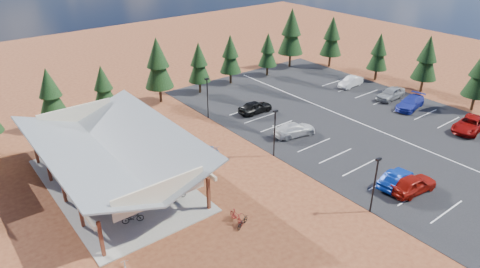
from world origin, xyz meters
TOP-DOWN VIEW (x-y plane):
  - ground at (0.00, 0.00)m, footprint 140.00×140.00m
  - asphalt_lot at (18.50, 3.00)m, footprint 27.00×44.00m
  - concrete_pad at (-10.00, 7.00)m, footprint 10.60×18.60m
  - bike_pavilion at (-10.00, 7.00)m, footprint 11.65×19.40m
  - lamp_post_0 at (5.00, -10.00)m, footprint 0.50×0.25m
  - lamp_post_1 at (5.00, 2.00)m, footprint 0.50×0.25m
  - lamp_post_2 at (5.00, 14.00)m, footprint 0.50×0.25m
  - trash_bin_0 at (-2.75, 2.84)m, footprint 0.60×0.60m
  - trash_bin_1 at (-2.42, 5.27)m, footprint 0.60×0.60m
  - pine_2 at (-10.66, 22.00)m, footprint 3.22×3.22m
  - pine_3 at (-4.70, 21.75)m, footprint 2.87×2.87m
  - pine_4 at (2.98, 22.26)m, footprint 3.75×3.75m
  - pine_5 at (8.99, 21.87)m, footprint 3.09×3.09m
  - pine_6 at (14.71, 22.33)m, footprint 3.13×3.13m
  - pine_7 at (21.41, 21.70)m, footprint 2.86×2.86m
  - pine_8 at (27.25, 22.73)m, footprint 4.09×4.09m
  - pine_11 at (33.87, 2.91)m, footprint 3.44×3.44m
  - pine_12 at (33.03, 10.02)m, footprint 3.05×3.05m
  - pine_13 at (32.62, 18.83)m, footprint 3.52×3.52m
  - bike_0 at (-11.27, 0.78)m, footprint 1.84×1.13m
  - bike_1 at (-12.99, 6.59)m, footprint 1.61×0.46m
  - bike_2 at (-13.61, 8.32)m, footprint 1.88×1.17m
  - bike_3 at (-11.11, 13.66)m, footprint 1.85×0.96m
  - bike_4 at (-6.79, 1.18)m, footprint 1.82×0.97m
  - bike_5 at (-8.99, 4.16)m, footprint 1.49×0.42m
  - bike_6 at (-8.00, 8.32)m, footprint 1.88×1.18m
  - bike_7 at (-7.68, 12.21)m, footprint 1.90×1.05m
  - bike_11 at (-4.67, -4.22)m, footprint 0.72×1.91m
  - bike_12 at (-4.57, -4.90)m, footprint 1.72×1.20m
  - bike_14 at (0.53, 6.28)m, footprint 0.69×1.75m
  - bike_15 at (-2.07, 5.35)m, footprint 1.78×1.56m
  - car_0 at (10.32, -10.53)m, footprint 4.97×2.46m
  - car_1 at (10.02, -8.96)m, footprint 4.47×1.99m
  - car_3 at (9.98, 4.03)m, footprint 5.27×2.99m
  - car_4 at (10.53, 11.60)m, footprint 4.57×1.91m
  - car_6 at (26.73, -7.57)m, footprint 5.92×3.17m
  - car_7 at (27.17, 0.40)m, footprint 5.59×3.07m
  - car_8 at (27.90, 3.83)m, footprint 4.81×2.03m
  - car_9 at (27.62, 10.35)m, footprint 4.43×1.84m

SIDE VIEW (x-z plane):
  - ground at x=0.00m, z-range 0.00..0.00m
  - asphalt_lot at x=18.50m, z-range 0.00..0.04m
  - concrete_pad at x=-10.00m, z-range 0.00..0.10m
  - bike_12 at x=-4.57m, z-range 0.00..0.86m
  - trash_bin_0 at x=-2.75m, z-range 0.00..0.90m
  - trash_bin_1 at x=-2.42m, z-range 0.00..0.90m
  - bike_14 at x=0.53m, z-range 0.00..0.90m
  - bike_5 at x=-8.99m, z-range 0.10..0.99m
  - bike_4 at x=-6.79m, z-range 0.10..1.01m
  - bike_0 at x=-11.27m, z-range 0.10..1.01m
  - bike_15 at x=-2.07m, z-range 0.00..1.11m
  - bike_11 at x=-4.67m, z-range 0.00..1.12m
  - bike_2 at x=-13.61m, z-range 0.10..1.03m
  - bike_6 at x=-8.00m, z-range 0.10..1.03m
  - bike_1 at x=-12.99m, z-range 0.10..1.07m
  - bike_3 at x=-11.11m, z-range 0.10..1.17m
  - bike_7 at x=-7.68m, z-range 0.10..1.20m
  - car_1 at x=10.02m, z-range 0.04..1.46m
  - car_9 at x=27.62m, z-range 0.04..1.47m
  - car_3 at x=9.98m, z-range 0.04..1.48m
  - car_7 at x=27.17m, z-range 0.04..1.57m
  - car_4 at x=10.53m, z-range 0.04..1.59m
  - car_6 at x=26.73m, z-range 0.04..1.62m
  - car_8 at x=27.90m, z-range 0.04..1.66m
  - car_0 at x=10.32m, z-range 0.04..1.67m
  - lamp_post_0 at x=5.00m, z-range 0.41..5.55m
  - lamp_post_1 at x=5.00m, z-range 0.41..5.55m
  - lamp_post_2 at x=5.00m, z-range 0.41..5.55m
  - bike_pavilion at x=-10.00m, z-range 1.34..6.31m
  - pine_7 at x=21.41m, z-range 0.73..7.39m
  - pine_3 at x=-4.70m, z-range 0.73..7.42m
  - pine_12 at x=33.03m, z-range 0.78..7.89m
  - pine_5 at x=8.99m, z-range 0.79..7.98m
  - pine_6 at x=14.71m, z-range 0.80..8.09m
  - pine_2 at x=-10.66m, z-range 0.83..8.34m
  - pine_11 at x=33.87m, z-range 0.89..8.90m
  - pine_13 at x=32.62m, z-range 0.91..9.11m
  - pine_4 at x=2.98m, z-range 0.97..9.70m
  - pine_8 at x=27.25m, z-range 1.06..10.59m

